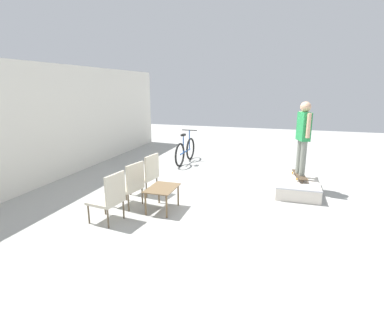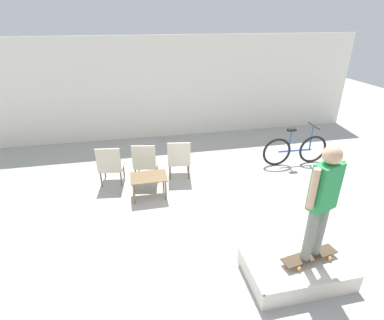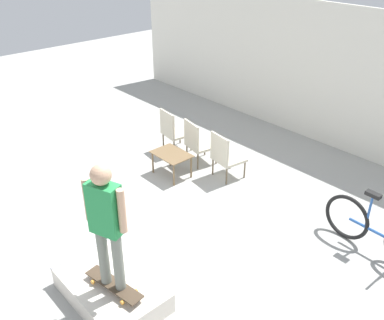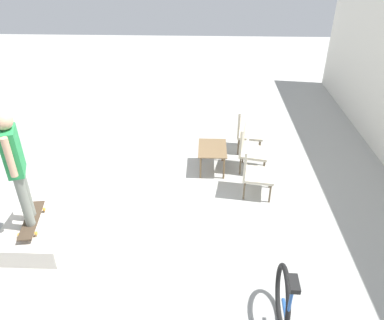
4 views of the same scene
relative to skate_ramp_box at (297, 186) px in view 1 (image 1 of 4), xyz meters
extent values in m
plane|color=#A8A8A3|center=(-0.98, 1.34, -0.15)|extent=(24.00, 24.00, 0.00)
cube|color=white|center=(-0.98, 6.09, 1.35)|extent=(12.00, 0.06, 3.00)
cube|color=silver|center=(0.00, 0.00, 0.00)|extent=(1.46, 0.94, 0.30)
cylinder|color=#B7B7BC|center=(-0.73, 0.00, 0.15)|extent=(0.05, 0.94, 0.05)
cube|color=#473828|center=(0.16, -0.04, 0.24)|extent=(0.89, 0.34, 0.02)
cylinder|color=gold|center=(0.41, 0.12, 0.20)|extent=(0.06, 0.04, 0.05)
cylinder|color=gold|center=(0.45, -0.11, 0.20)|extent=(0.06, 0.04, 0.05)
cylinder|color=gold|center=(-0.13, 0.03, 0.20)|extent=(0.06, 0.04, 0.05)
cylinder|color=gold|center=(-0.09, -0.20, 0.20)|extent=(0.06, 0.04, 0.05)
cylinder|color=gray|center=(0.06, -0.08, 0.65)|extent=(0.13, 0.13, 0.82)
cylinder|color=gray|center=(0.26, 0.00, 0.65)|extent=(0.13, 0.13, 0.82)
cube|color=#28934C|center=(0.16, -0.04, 1.39)|extent=(0.43, 0.32, 0.65)
cylinder|color=#D8A884|center=(-0.07, -0.12, 1.44)|extent=(0.09, 0.09, 0.55)
cylinder|color=#D8A884|center=(0.38, 0.04, 1.44)|extent=(0.09, 0.09, 0.55)
sphere|color=#D8A884|center=(0.16, -0.04, 1.83)|extent=(0.24, 0.24, 0.24)
cube|color=brown|center=(-1.92, 2.62, 0.32)|extent=(0.75, 0.54, 0.02)
cylinder|color=brown|center=(-2.25, 2.40, 0.08)|extent=(0.04, 0.04, 0.46)
cylinder|color=brown|center=(-1.60, 2.40, 0.08)|extent=(0.04, 0.04, 0.46)
cylinder|color=brown|center=(-2.25, 2.84, 0.08)|extent=(0.04, 0.04, 0.46)
cylinder|color=brown|center=(-1.60, 2.84, 0.08)|extent=(0.04, 0.04, 0.46)
cylinder|color=brown|center=(-2.45, 3.61, 0.03)|extent=(0.03, 0.03, 0.36)
cylinder|color=brown|center=(-2.89, 3.66, 0.03)|extent=(0.03, 0.03, 0.36)
cylinder|color=brown|center=(-2.51, 3.17, 0.03)|extent=(0.03, 0.03, 0.36)
cylinder|color=brown|center=(-2.95, 3.23, 0.03)|extent=(0.03, 0.03, 0.36)
cube|color=beige|center=(-2.70, 3.42, 0.24)|extent=(0.58, 0.58, 0.05)
cube|color=beige|center=(-2.73, 3.18, 0.53)|extent=(0.52, 0.11, 0.53)
cylinder|color=brown|center=(-1.66, 3.59, 0.03)|extent=(0.03, 0.03, 0.36)
cylinder|color=brown|center=(-2.09, 3.68, 0.03)|extent=(0.03, 0.03, 0.36)
cylinder|color=brown|center=(-1.75, 3.16, 0.03)|extent=(0.03, 0.03, 0.36)
cylinder|color=brown|center=(-2.18, 3.24, 0.03)|extent=(0.03, 0.03, 0.36)
cube|color=beige|center=(-1.92, 3.42, 0.24)|extent=(0.61, 0.61, 0.05)
cube|color=beige|center=(-1.97, 3.18, 0.53)|extent=(0.52, 0.14, 0.53)
cylinder|color=brown|center=(-0.90, 3.60, 0.03)|extent=(0.03, 0.03, 0.36)
cylinder|color=brown|center=(-1.33, 3.67, 0.03)|extent=(0.03, 0.03, 0.36)
cylinder|color=brown|center=(-0.96, 3.17, 0.03)|extent=(0.03, 0.03, 0.36)
cylinder|color=brown|center=(-1.40, 3.23, 0.03)|extent=(0.03, 0.03, 0.36)
cube|color=beige|center=(-1.15, 3.42, 0.24)|extent=(0.59, 0.59, 0.05)
cube|color=beige|center=(-1.18, 3.18, 0.53)|extent=(0.52, 0.12, 0.53)
torus|color=black|center=(2.34, 3.38, 0.22)|extent=(0.74, 0.08, 0.74)
torus|color=black|center=(1.36, 3.41, 0.22)|extent=(0.74, 0.08, 0.74)
cylinder|color=#2856A3|center=(1.85, 3.40, 0.22)|extent=(0.89, 0.07, 0.04)
cylinder|color=#2856A3|center=(1.67, 3.40, 0.50)|extent=(0.04, 0.04, 0.55)
cube|color=black|center=(1.67, 3.40, 0.80)|extent=(0.22, 0.11, 0.06)
cylinder|color=#2856A3|center=(2.25, 3.38, 0.55)|extent=(0.04, 0.04, 0.65)
cylinder|color=black|center=(2.25, 3.38, 0.87)|extent=(0.05, 0.52, 0.03)
camera|label=1|loc=(-7.13, 0.39, 2.28)|focal=28.00mm
camera|label=2|loc=(-2.17, -2.88, 3.35)|focal=28.00mm
camera|label=3|loc=(3.74, -1.95, 4.17)|focal=40.00mm
camera|label=4|loc=(4.28, 2.47, 3.83)|focal=35.00mm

